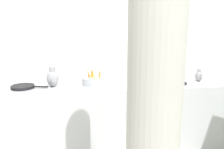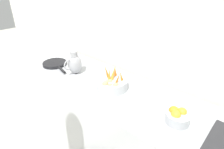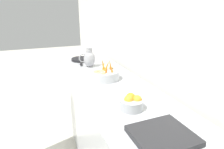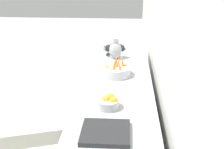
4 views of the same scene
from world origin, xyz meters
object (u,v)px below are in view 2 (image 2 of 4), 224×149
at_px(vegetable_colander, 112,83).
at_px(skillet_on_counter, 55,64).
at_px(metal_pitcher_tall, 75,64).
at_px(orange_bowl, 177,116).

height_order(vegetable_colander, skillet_on_counter, vegetable_colander).
distance_m(metal_pitcher_tall, skillet_on_counter, 0.37).
height_order(metal_pitcher_tall, skillet_on_counter, metal_pitcher_tall).
distance_m(vegetable_colander, orange_bowl, 0.66).
relative_size(vegetable_colander, metal_pitcher_tall, 1.19).
bearing_deg(vegetable_colander, skillet_on_counter, -86.03).
xyz_separation_m(metal_pitcher_tall, skillet_on_counter, (0.03, -0.35, -0.10)).
distance_m(orange_bowl, metal_pitcher_tall, 1.17).
distance_m(vegetable_colander, skillet_on_counter, 0.87).
relative_size(orange_bowl, skillet_on_counter, 0.39).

